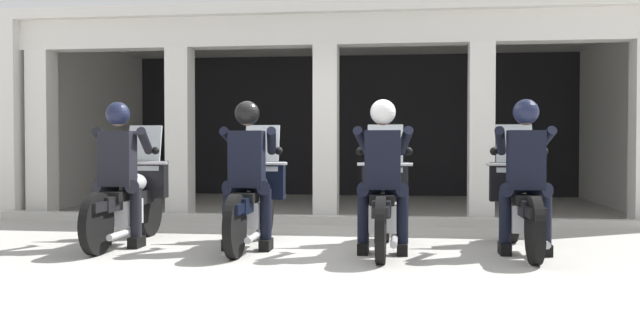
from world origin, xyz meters
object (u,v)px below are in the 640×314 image
at_px(motorcycle_center_right, 384,203).
at_px(police_officer_far_right, 525,163).
at_px(motorcycle_center_left, 254,201).
at_px(police_officer_center_right, 383,163).
at_px(motorcycle_far_left, 130,199).
at_px(police_officer_far_left, 119,161).
at_px(police_officer_center_left, 248,162).
at_px(motorcycle_far_right, 520,203).

height_order(motorcycle_center_right, police_officer_far_right, police_officer_far_right).
height_order(motorcycle_center_left, police_officer_center_right, police_officer_center_right).
bearing_deg(motorcycle_far_left, motorcycle_center_left, -5.38).
bearing_deg(motorcycle_center_right, police_officer_center_right, -96.60).
bearing_deg(motorcycle_center_left, police_officer_far_left, 175.79).
height_order(police_officer_far_left, police_officer_center_left, same).
distance_m(motorcycle_center_right, police_officer_center_right, 0.52).
relative_size(police_officer_far_left, motorcycle_far_right, 0.78).
relative_size(police_officer_center_left, police_officer_far_right, 1.00).
xyz_separation_m(police_officer_center_right, motorcycle_far_right, (1.44, 0.43, -0.44)).
height_order(motorcycle_center_left, police_officer_far_right, police_officer_far_right).
distance_m(police_officer_far_left, motorcycle_center_right, 2.91).
height_order(motorcycle_center_right, motorcycle_far_right, same).
bearing_deg(motorcycle_far_left, police_officer_far_left, -95.60).
distance_m(motorcycle_far_left, police_officer_far_left, 0.52).
bearing_deg(motorcycle_center_right, motorcycle_center_left, 170.15).
relative_size(motorcycle_center_left, police_officer_center_right, 1.29).
xyz_separation_m(motorcycle_far_left, police_officer_center_left, (1.44, -0.28, 0.44)).
distance_m(motorcycle_far_left, police_officer_far_right, 4.34).
bearing_deg(motorcycle_center_left, motorcycle_center_right, -18.84).
relative_size(motorcycle_center_left, police_officer_center_left, 1.29).
height_order(motorcycle_far_left, police_officer_far_left, police_officer_far_left).
bearing_deg(police_officer_center_left, police_officer_far_right, -14.21).
bearing_deg(motorcycle_far_left, police_officer_center_left, -16.55).
relative_size(motorcycle_far_left, police_officer_far_right, 1.29).
distance_m(police_officer_center_left, motorcycle_far_right, 2.93).
bearing_deg(police_officer_center_right, motorcycle_far_left, 166.27).
distance_m(motorcycle_center_left, motorcycle_center_right, 1.44).
distance_m(motorcycle_center_right, police_officer_far_right, 1.51).
xyz_separation_m(motorcycle_center_right, motorcycle_far_right, (1.44, 0.14, 0.00)).
bearing_deg(motorcycle_far_left, motorcycle_far_right, -4.60).
height_order(motorcycle_center_right, police_officer_center_right, police_officer_center_right).
height_order(motorcycle_center_left, motorcycle_center_right, same).
relative_size(motorcycle_far_left, police_officer_far_left, 1.29).
distance_m(motorcycle_center_left, police_officer_center_right, 1.55).
xyz_separation_m(motorcycle_center_left, motorcycle_center_right, (1.44, -0.09, 0.00)).
bearing_deg(police_officer_center_right, motorcycle_center_left, 159.15).
xyz_separation_m(police_officer_center_left, motorcycle_center_right, (1.44, 0.20, -0.44)).
relative_size(police_officer_far_left, motorcycle_center_right, 0.78).
xyz_separation_m(motorcycle_far_left, motorcycle_far_right, (4.31, 0.06, 0.00)).
bearing_deg(police_officer_far_left, motorcycle_center_right, -1.47).
xyz_separation_m(motorcycle_center_right, police_officer_center_right, (-0.00, -0.28, 0.44)).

